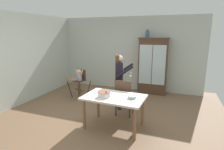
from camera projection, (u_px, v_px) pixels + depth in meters
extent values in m
plane|color=brown|center=(102.00, 116.00, 4.77)|extent=(6.24, 6.24, 0.00)
cube|color=beige|center=(129.00, 54.00, 6.87)|extent=(5.32, 0.06, 2.70)
cube|color=beige|center=(19.00, 60.00, 5.35)|extent=(0.06, 5.32, 2.70)
cube|color=#4C3323|center=(153.00, 67.00, 6.40)|extent=(0.96, 0.42, 1.92)
cube|color=#4C3323|center=(154.00, 38.00, 6.18)|extent=(1.02, 0.48, 0.04)
cube|color=silver|center=(145.00, 65.00, 6.26)|extent=(0.43, 0.01, 1.34)
cube|color=silver|center=(159.00, 65.00, 6.11)|extent=(0.43, 0.01, 1.34)
cube|color=#4C3323|center=(153.00, 64.00, 6.38)|extent=(0.88, 0.36, 0.02)
cylinder|color=#3D567F|center=(147.00, 34.00, 6.23)|extent=(0.13, 0.13, 0.22)
cylinder|color=#3D567F|center=(148.00, 30.00, 6.20)|extent=(0.07, 0.07, 0.05)
cylinder|color=#4C3323|center=(70.00, 89.00, 6.08)|extent=(0.17, 0.11, 0.56)
cylinder|color=#4C3323|center=(79.00, 92.00, 5.82)|extent=(0.11, 0.17, 0.56)
cylinder|color=#4C3323|center=(80.00, 86.00, 6.42)|extent=(0.11, 0.17, 0.56)
cylinder|color=#4C3323|center=(89.00, 89.00, 6.15)|extent=(0.17, 0.11, 0.56)
cube|color=#4C3323|center=(79.00, 90.00, 6.12)|extent=(0.41, 0.17, 0.02)
cube|color=#4C3323|center=(79.00, 81.00, 6.05)|extent=(0.43, 0.43, 0.02)
cube|color=#4C3323|center=(82.00, 74.00, 6.13)|extent=(0.30, 0.13, 0.34)
cube|color=brown|center=(72.00, 79.00, 5.82)|extent=(0.49, 0.37, 0.02)
cylinder|color=#B2ADD1|center=(79.00, 77.00, 6.04)|extent=(0.17, 0.17, 0.22)
sphere|color=beige|center=(79.00, 72.00, 6.00)|extent=(0.15, 0.15, 0.15)
cylinder|color=beige|center=(76.00, 71.00, 6.09)|extent=(0.11, 0.07, 0.17)
cylinder|color=beige|center=(82.00, 73.00, 5.92)|extent=(0.11, 0.07, 0.17)
cylinder|color=#47474C|center=(119.00, 95.00, 5.13)|extent=(0.11, 0.11, 0.82)
cylinder|color=#47474C|center=(119.00, 93.00, 5.29)|extent=(0.11, 0.11, 0.82)
cube|color=black|center=(119.00, 71.00, 5.06)|extent=(0.28, 0.40, 0.52)
cube|color=white|center=(123.00, 71.00, 5.05)|extent=(0.02, 0.06, 0.49)
sphere|color=beige|center=(120.00, 59.00, 4.98)|extent=(0.19, 0.19, 0.19)
cube|color=brown|center=(118.00, 63.00, 5.01)|extent=(0.15, 0.22, 0.44)
cylinder|color=black|center=(124.00, 72.00, 4.85)|extent=(0.49, 0.19, 0.37)
sphere|color=beige|center=(130.00, 76.00, 4.86)|extent=(0.08, 0.08, 0.08)
cylinder|color=black|center=(125.00, 69.00, 5.24)|extent=(0.49, 0.19, 0.37)
sphere|color=beige|center=(130.00, 73.00, 5.25)|extent=(0.08, 0.08, 0.08)
cube|color=silver|center=(114.00, 97.00, 4.07)|extent=(1.39, 0.92, 0.04)
cylinder|color=brown|center=(84.00, 114.00, 4.07)|extent=(0.07, 0.07, 0.70)
cylinder|color=brown|center=(134.00, 124.00, 3.62)|extent=(0.07, 0.07, 0.70)
cylinder|color=brown|center=(98.00, 104.00, 4.67)|extent=(0.07, 0.07, 0.70)
cylinder|color=brown|center=(143.00, 111.00, 4.23)|extent=(0.07, 0.07, 0.70)
cylinder|color=white|center=(104.00, 95.00, 4.02)|extent=(0.28, 0.28, 0.10)
cylinder|color=#935B3D|center=(104.00, 92.00, 4.01)|extent=(0.27, 0.27, 0.01)
cylinder|color=#F2E5CC|center=(104.00, 91.00, 4.00)|extent=(0.01, 0.01, 0.06)
cone|color=yellow|center=(104.00, 89.00, 3.99)|extent=(0.02, 0.02, 0.02)
sphere|color=red|center=(106.00, 92.00, 3.95)|extent=(0.04, 0.04, 0.04)
cylinder|color=#B2BCC6|center=(132.00, 97.00, 3.93)|extent=(0.18, 0.18, 0.05)
cylinder|color=#4C3323|center=(133.00, 104.00, 4.95)|extent=(0.04, 0.04, 0.45)
cylinder|color=#4C3323|center=(120.00, 103.00, 5.08)|extent=(0.04, 0.04, 0.45)
cylinder|color=#4C3323|center=(130.00, 110.00, 4.61)|extent=(0.04, 0.04, 0.45)
cylinder|color=#4C3323|center=(116.00, 108.00, 4.74)|extent=(0.04, 0.04, 0.45)
cube|color=brown|center=(125.00, 97.00, 4.79)|extent=(0.44, 0.44, 0.03)
cube|color=#4C3323|center=(123.00, 90.00, 4.55)|extent=(0.42, 0.04, 0.48)
cylinder|color=#4C3323|center=(130.00, 91.00, 4.49)|extent=(0.03, 0.03, 0.48)
cylinder|color=#4C3323|center=(116.00, 89.00, 4.62)|extent=(0.03, 0.03, 0.48)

